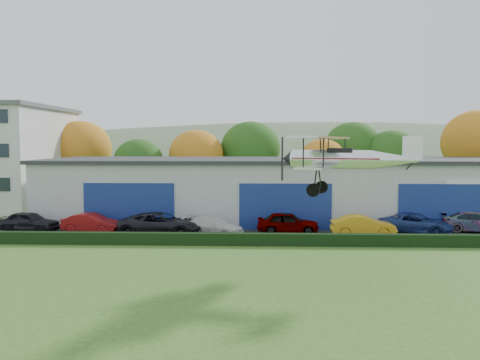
{
  "coord_description": "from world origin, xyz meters",
  "views": [
    {
      "loc": [
        3.02,
        -17.05,
        6.72
      ],
      "look_at": [
        1.92,
        12.08,
        4.58
      ],
      "focal_mm": 38.59,
      "sensor_mm": 36.0,
      "label": 1
    }
  ],
  "objects_px": {
    "car_7": "(477,222)",
    "biplane": "(342,157)",
    "hangar": "(282,189)",
    "car_4": "(288,223)",
    "car_5": "(363,226)",
    "car_6": "(416,223)",
    "car_1": "(91,223)",
    "car_3": "(214,226)",
    "car_2": "(161,224)",
    "car_0": "(29,222)"
  },
  "relations": [
    {
      "from": "car_7",
      "to": "biplane",
      "type": "distance_m",
      "value": 17.58
    },
    {
      "from": "hangar",
      "to": "car_4",
      "type": "relative_size",
      "value": 8.99
    },
    {
      "from": "car_5",
      "to": "hangar",
      "type": "bearing_deg",
      "value": 33.07
    },
    {
      "from": "car_6",
      "to": "car_7",
      "type": "bearing_deg",
      "value": -58.32
    },
    {
      "from": "car_4",
      "to": "biplane",
      "type": "xyz_separation_m",
      "value": [
        2.18,
        -10.78,
        5.12
      ]
    },
    {
      "from": "car_1",
      "to": "car_5",
      "type": "bearing_deg",
      "value": -80.74
    },
    {
      "from": "hangar",
      "to": "car_3",
      "type": "distance_m",
      "value": 10.26
    },
    {
      "from": "hangar",
      "to": "biplane",
      "type": "relative_size",
      "value": 4.95
    },
    {
      "from": "car_3",
      "to": "biplane",
      "type": "height_order",
      "value": "biplane"
    },
    {
      "from": "car_2",
      "to": "hangar",
      "type": "bearing_deg",
      "value": -43.72
    },
    {
      "from": "car_5",
      "to": "car_6",
      "type": "xyz_separation_m",
      "value": [
        4.11,
        1.31,
        -0.01
      ]
    },
    {
      "from": "hangar",
      "to": "car_4",
      "type": "height_order",
      "value": "hangar"
    },
    {
      "from": "car_7",
      "to": "biplane",
      "type": "relative_size",
      "value": 0.62
    },
    {
      "from": "car_7",
      "to": "car_6",
      "type": "bearing_deg",
      "value": 113.35
    },
    {
      "from": "car_0",
      "to": "biplane",
      "type": "height_order",
      "value": "biplane"
    },
    {
      "from": "car_1",
      "to": "car_3",
      "type": "relative_size",
      "value": 0.94
    },
    {
      "from": "hangar",
      "to": "car_5",
      "type": "xyz_separation_m",
      "value": [
        5.41,
        -8.39,
        -1.86
      ]
    },
    {
      "from": "car_0",
      "to": "car_3",
      "type": "height_order",
      "value": "car_0"
    },
    {
      "from": "car_6",
      "to": "car_2",
      "type": "bearing_deg",
      "value": 117.19
    },
    {
      "from": "hangar",
      "to": "car_4",
      "type": "distance_m",
      "value": 7.58
    },
    {
      "from": "car_0",
      "to": "hangar",
      "type": "bearing_deg",
      "value": -61.5
    },
    {
      "from": "car_0",
      "to": "car_4",
      "type": "distance_m",
      "value": 19.28
    },
    {
      "from": "car_4",
      "to": "car_5",
      "type": "bearing_deg",
      "value": -99.23
    },
    {
      "from": "car_3",
      "to": "car_4",
      "type": "relative_size",
      "value": 1.02
    },
    {
      "from": "car_1",
      "to": "car_6",
      "type": "xyz_separation_m",
      "value": [
        23.91,
        0.66,
        0.02
      ]
    },
    {
      "from": "car_1",
      "to": "car_7",
      "type": "height_order",
      "value": "car_7"
    },
    {
      "from": "car_4",
      "to": "car_7",
      "type": "height_order",
      "value": "car_4"
    },
    {
      "from": "hangar",
      "to": "car_1",
      "type": "xyz_separation_m",
      "value": [
        -14.39,
        -7.73,
        -1.9
      ]
    },
    {
      "from": "car_1",
      "to": "car_3",
      "type": "xyz_separation_m",
      "value": [
        9.16,
        -0.87,
        -0.05
      ]
    },
    {
      "from": "car_2",
      "to": "biplane",
      "type": "distance_m",
      "value": 15.62
    },
    {
      "from": "car_0",
      "to": "car_5",
      "type": "relative_size",
      "value": 0.99
    },
    {
      "from": "car_3",
      "to": "car_6",
      "type": "height_order",
      "value": "car_6"
    },
    {
      "from": "car_2",
      "to": "car_3",
      "type": "bearing_deg",
      "value": -86.72
    },
    {
      "from": "hangar",
      "to": "car_7",
      "type": "height_order",
      "value": "hangar"
    },
    {
      "from": "car_0",
      "to": "car_7",
      "type": "relative_size",
      "value": 0.87
    },
    {
      "from": "car_0",
      "to": "car_1",
      "type": "bearing_deg",
      "value": -85.22
    },
    {
      "from": "car_1",
      "to": "car_6",
      "type": "height_order",
      "value": "car_6"
    },
    {
      "from": "car_3",
      "to": "biplane",
      "type": "relative_size",
      "value": 0.56
    },
    {
      "from": "car_7",
      "to": "hangar",
      "type": "bearing_deg",
      "value": 80.15
    },
    {
      "from": "car_0",
      "to": "car_2",
      "type": "distance_m",
      "value": 10.18
    },
    {
      "from": "hangar",
      "to": "car_1",
      "type": "height_order",
      "value": "hangar"
    },
    {
      "from": "car_3",
      "to": "car_0",
      "type": "bearing_deg",
      "value": 110.37
    },
    {
      "from": "car_1",
      "to": "car_7",
      "type": "relative_size",
      "value": 0.84
    },
    {
      "from": "car_2",
      "to": "car_3",
      "type": "xyz_separation_m",
      "value": [
        3.8,
        0.05,
        -0.16
      ]
    },
    {
      "from": "hangar",
      "to": "car_3",
      "type": "bearing_deg",
      "value": -121.29
    },
    {
      "from": "car_0",
      "to": "car_3",
      "type": "xyz_separation_m",
      "value": [
        13.92,
        -1.06,
        -0.1
      ]
    },
    {
      "from": "car_6",
      "to": "hangar",
      "type": "bearing_deg",
      "value": 75.7
    },
    {
      "from": "car_0",
      "to": "car_5",
      "type": "distance_m",
      "value": 24.58
    },
    {
      "from": "hangar",
      "to": "biplane",
      "type": "distance_m",
      "value": 18.57
    },
    {
      "from": "car_4",
      "to": "car_5",
      "type": "distance_m",
      "value": 5.38
    }
  ]
}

